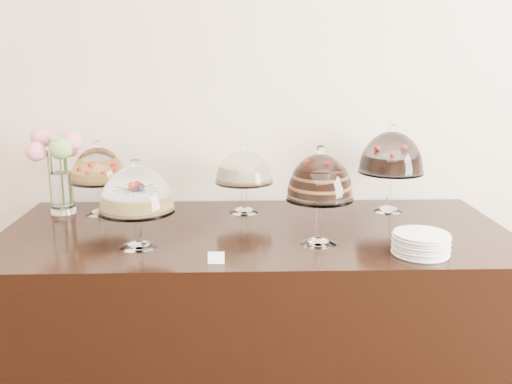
{
  "coord_description": "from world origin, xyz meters",
  "views": [
    {
      "loc": [
        -0.24,
        0.07,
        1.64
      ],
      "look_at": [
        -0.17,
        2.4,
        1.08
      ],
      "focal_mm": 40.0,
      "sensor_mm": 36.0,
      "label": 1
    }
  ],
  "objects_px": {
    "flower_vase": "(57,162)",
    "display_counter": "(256,324)",
    "cake_stand_cheesecake": "(244,170)",
    "cake_stand_fruit_tart": "(98,168)",
    "cake_stand_choco_layer": "(320,181)",
    "cake_stand_dark_choco": "(391,156)",
    "plate_stack": "(421,244)",
    "cake_stand_sugar_sponge": "(136,193)"
  },
  "relations": [
    {
      "from": "display_counter",
      "to": "cake_stand_fruit_tart",
      "type": "bearing_deg",
      "value": 159.17
    },
    {
      "from": "plate_stack",
      "to": "cake_stand_fruit_tart",
      "type": "bearing_deg",
      "value": 155.51
    },
    {
      "from": "cake_stand_sugar_sponge",
      "to": "cake_stand_choco_layer",
      "type": "relative_size",
      "value": 0.9
    },
    {
      "from": "flower_vase",
      "to": "plate_stack",
      "type": "bearing_deg",
      "value": -22.42
    },
    {
      "from": "display_counter",
      "to": "flower_vase",
      "type": "bearing_deg",
      "value": 162.03
    },
    {
      "from": "cake_stand_cheesecake",
      "to": "cake_stand_fruit_tart",
      "type": "relative_size",
      "value": 0.94
    },
    {
      "from": "cake_stand_dark_choco",
      "to": "plate_stack",
      "type": "distance_m",
      "value": 0.66
    },
    {
      "from": "cake_stand_cheesecake",
      "to": "plate_stack",
      "type": "bearing_deg",
      "value": -43.04
    },
    {
      "from": "cake_stand_dark_choco",
      "to": "plate_stack",
      "type": "xyz_separation_m",
      "value": [
        -0.04,
        -0.62,
        -0.23
      ]
    },
    {
      "from": "flower_vase",
      "to": "plate_stack",
      "type": "xyz_separation_m",
      "value": [
        1.55,
        -0.64,
        -0.2
      ]
    },
    {
      "from": "cake_stand_cheesecake",
      "to": "flower_vase",
      "type": "height_order",
      "value": "flower_vase"
    },
    {
      "from": "cake_stand_choco_layer",
      "to": "plate_stack",
      "type": "relative_size",
      "value": 1.89
    },
    {
      "from": "cake_stand_fruit_tart",
      "to": "plate_stack",
      "type": "distance_m",
      "value": 1.5
    },
    {
      "from": "flower_vase",
      "to": "cake_stand_fruit_tart",
      "type": "bearing_deg",
      "value": -6.48
    },
    {
      "from": "cake_stand_cheesecake",
      "to": "flower_vase",
      "type": "distance_m",
      "value": 0.88
    },
    {
      "from": "cake_stand_cheesecake",
      "to": "cake_stand_choco_layer",
      "type": "bearing_deg",
      "value": -58.73
    },
    {
      "from": "cake_stand_choco_layer",
      "to": "cake_stand_cheesecake",
      "type": "height_order",
      "value": "cake_stand_choco_layer"
    },
    {
      "from": "cake_stand_cheesecake",
      "to": "plate_stack",
      "type": "distance_m",
      "value": 0.93
    },
    {
      "from": "cake_stand_choco_layer",
      "to": "flower_vase",
      "type": "distance_m",
      "value": 1.28
    },
    {
      "from": "cake_stand_fruit_tart",
      "to": "flower_vase",
      "type": "height_order",
      "value": "flower_vase"
    },
    {
      "from": "flower_vase",
      "to": "plate_stack",
      "type": "height_order",
      "value": "flower_vase"
    },
    {
      "from": "cake_stand_choco_layer",
      "to": "cake_stand_sugar_sponge",
      "type": "bearing_deg",
      "value": -178.47
    },
    {
      "from": "display_counter",
      "to": "cake_stand_cheesecake",
      "type": "bearing_deg",
      "value": 99.37
    },
    {
      "from": "display_counter",
      "to": "cake_stand_sugar_sponge",
      "type": "height_order",
      "value": "cake_stand_sugar_sponge"
    },
    {
      "from": "cake_stand_sugar_sponge",
      "to": "plate_stack",
      "type": "distance_m",
      "value": 1.11
    },
    {
      "from": "cake_stand_sugar_sponge",
      "to": "plate_stack",
      "type": "height_order",
      "value": "cake_stand_sugar_sponge"
    },
    {
      "from": "cake_stand_fruit_tart",
      "to": "flower_vase",
      "type": "xyz_separation_m",
      "value": [
        -0.2,
        0.02,
        0.03
      ]
    },
    {
      "from": "cake_stand_sugar_sponge",
      "to": "cake_stand_choco_layer",
      "type": "xyz_separation_m",
      "value": [
        0.72,
        0.02,
        0.04
      ]
    },
    {
      "from": "display_counter",
      "to": "cake_stand_choco_layer",
      "type": "relative_size",
      "value": 5.46
    },
    {
      "from": "display_counter",
      "to": "cake_stand_dark_choco",
      "type": "bearing_deg",
      "value": 23.27
    },
    {
      "from": "cake_stand_cheesecake",
      "to": "plate_stack",
      "type": "height_order",
      "value": "cake_stand_cheesecake"
    },
    {
      "from": "cake_stand_cheesecake",
      "to": "flower_vase",
      "type": "bearing_deg",
      "value": 178.92
    },
    {
      "from": "cake_stand_cheesecake",
      "to": "flower_vase",
      "type": "xyz_separation_m",
      "value": [
        -0.88,
        0.02,
        0.04
      ]
    },
    {
      "from": "display_counter",
      "to": "plate_stack",
      "type": "xyz_separation_m",
      "value": [
        0.62,
        -0.34,
        0.49
      ]
    },
    {
      "from": "cake_stand_choco_layer",
      "to": "cake_stand_fruit_tart",
      "type": "relative_size",
      "value": 1.13
    },
    {
      "from": "cake_stand_choco_layer",
      "to": "display_counter",
      "type": "bearing_deg",
      "value": 141.11
    },
    {
      "from": "cake_stand_fruit_tart",
      "to": "flower_vase",
      "type": "distance_m",
      "value": 0.2
    },
    {
      "from": "cake_stand_dark_choco",
      "to": "plate_stack",
      "type": "height_order",
      "value": "cake_stand_dark_choco"
    },
    {
      "from": "display_counter",
      "to": "flower_vase",
      "type": "distance_m",
      "value": 1.2
    },
    {
      "from": "display_counter",
      "to": "cake_stand_sugar_sponge",
      "type": "xyz_separation_m",
      "value": [
        -0.47,
        -0.22,
        0.67
      ]
    },
    {
      "from": "display_counter",
      "to": "cake_stand_choco_layer",
      "type": "bearing_deg",
      "value": -38.89
    },
    {
      "from": "flower_vase",
      "to": "display_counter",
      "type": "bearing_deg",
      "value": -17.97
    }
  ]
}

